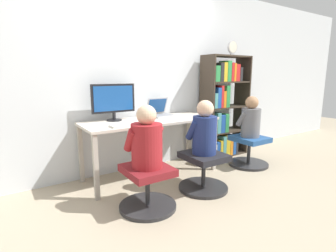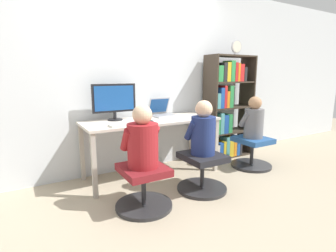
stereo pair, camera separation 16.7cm
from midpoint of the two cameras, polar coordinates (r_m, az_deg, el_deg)
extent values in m
plane|color=tan|center=(3.31, 0.71, -12.40)|extent=(14.00, 14.00, 0.00)
cube|color=silver|center=(3.67, -5.16, 10.77)|extent=(10.00, 0.05, 2.60)
cube|color=beige|center=(3.37, -2.14, 1.16)|extent=(1.75, 0.66, 0.03)
cube|color=#ADA497|center=(2.90, -14.19, -8.52)|extent=(0.05, 0.05, 0.72)
cube|color=#ADA497|center=(3.69, 11.64, -4.17)|extent=(0.05, 0.05, 0.72)
cube|color=#ADA497|center=(3.44, -16.91, -5.57)|extent=(0.05, 0.05, 0.72)
cube|color=#ADA497|center=(4.13, 6.28, -2.39)|extent=(0.05, 0.05, 0.72)
cylinder|color=black|center=(3.37, -10.07, 1.38)|extent=(0.19, 0.19, 0.01)
cylinder|color=black|center=(3.36, -10.10, 2.23)|extent=(0.04, 0.04, 0.09)
cube|color=black|center=(3.34, -10.23, 6.00)|extent=(0.56, 0.02, 0.35)
cube|color=#19478C|center=(3.32, -10.16, 5.98)|extent=(0.50, 0.01, 0.31)
cube|color=#B7B7BC|center=(3.61, 0.58, 2.25)|extent=(0.32, 0.25, 0.02)
cube|color=gray|center=(3.61, 0.58, 2.43)|extent=(0.28, 0.19, 0.00)
cube|color=#B7B7BC|center=(3.75, -0.76, 4.48)|extent=(0.32, 0.10, 0.23)
cube|color=#19478C|center=(3.74, -0.72, 4.44)|extent=(0.28, 0.08, 0.20)
cube|color=silver|center=(3.00, -6.95, 0.36)|extent=(0.45, 0.15, 0.02)
cube|color=#BAB8AD|center=(3.00, -6.96, 0.60)|extent=(0.41, 0.12, 0.00)
ellipsoid|color=black|center=(3.14, -2.25, 1.00)|extent=(0.06, 0.10, 0.03)
cylinder|color=#262628|center=(2.77, -3.46, -16.89)|extent=(0.57, 0.57, 0.04)
cylinder|color=#262628|center=(2.69, -3.51, -13.47)|extent=(0.05, 0.05, 0.33)
cube|color=maroon|center=(2.61, -3.56, -9.50)|extent=(0.42, 0.47, 0.07)
cylinder|color=#262628|center=(3.17, 8.90, -13.23)|extent=(0.57, 0.57, 0.04)
cylinder|color=#262628|center=(3.10, 9.00, -10.17)|extent=(0.05, 0.05, 0.33)
cube|color=black|center=(3.04, 9.12, -6.67)|extent=(0.42, 0.47, 0.07)
cylinder|color=maroon|center=(2.54, -3.62, -4.24)|extent=(0.30, 0.30, 0.43)
sphere|color=beige|center=(2.48, -3.71, 2.46)|extent=(0.19, 0.19, 0.19)
cylinder|color=maroon|center=(2.52, -7.18, -2.97)|extent=(0.08, 0.19, 0.24)
cylinder|color=maroon|center=(2.64, -1.46, -2.23)|extent=(0.08, 0.19, 0.24)
cylinder|color=navy|center=(2.97, 9.26, -2.08)|extent=(0.27, 0.27, 0.43)
sphere|color=beige|center=(2.92, 9.45, 3.68)|extent=(0.19, 0.19, 0.19)
cylinder|color=navy|center=(2.93, 6.58, -0.96)|extent=(0.08, 0.19, 0.24)
cylinder|color=navy|center=(3.09, 10.43, -0.44)|extent=(0.08, 0.19, 0.24)
cube|color=#382D23|center=(4.08, 10.20, 3.73)|extent=(0.02, 0.33, 1.61)
cube|color=#382D23|center=(4.63, 17.67, 4.23)|extent=(0.02, 0.33, 1.61)
cube|color=#382D23|center=(4.51, 13.69, -6.08)|extent=(0.76, 0.32, 0.02)
cube|color=#382D23|center=(4.41, 13.93, -1.13)|extent=(0.76, 0.32, 0.02)
cube|color=#382D23|center=(4.34, 14.17, 4.00)|extent=(0.76, 0.32, 0.02)
cube|color=#382D23|center=(4.32, 14.42, 9.24)|extent=(0.76, 0.32, 0.02)
cube|color=#382D23|center=(4.32, 14.68, 14.51)|extent=(0.76, 0.32, 0.02)
cube|color=silver|center=(4.22, 10.92, -5.39)|extent=(0.08, 0.23, 0.22)
cube|color=#1E4C9E|center=(4.28, 11.58, -4.99)|extent=(0.07, 0.26, 0.25)
cube|color=gold|center=(4.30, 12.58, -4.85)|extent=(0.05, 0.19, 0.27)
cube|color=teal|center=(4.35, 12.97, -4.27)|extent=(0.06, 0.25, 0.32)
cube|color=gold|center=(4.39, 13.95, -4.12)|extent=(0.09, 0.20, 0.34)
cube|color=orange|center=(4.47, 14.39, -4.36)|extent=(0.06, 0.26, 0.26)
cube|color=#1E4C9E|center=(4.48, 15.37, -3.97)|extent=(0.06, 0.19, 0.32)
cube|color=#262628|center=(4.54, 15.83, -4.25)|extent=(0.04, 0.20, 0.25)
cube|color=#2D8C47|center=(4.13, 11.03, 0.11)|extent=(0.07, 0.25, 0.25)
cube|color=teal|center=(4.18, 11.72, 0.70)|extent=(0.07, 0.27, 0.32)
cube|color=#1E4C9E|center=(4.22, 12.81, 0.49)|extent=(0.09, 0.21, 0.28)
cube|color=#2D8C47|center=(4.29, 13.42, 0.71)|extent=(0.07, 0.26, 0.29)
cube|color=teal|center=(4.05, 11.41, 5.42)|extent=(0.06, 0.20, 0.23)
cube|color=#1E4C9E|center=(4.12, 11.86, 6.05)|extent=(0.07, 0.26, 0.31)
cube|color=red|center=(4.14, 12.70, 6.26)|extent=(0.05, 0.21, 0.34)
cube|color=orange|center=(4.20, 12.88, 5.73)|extent=(0.05, 0.28, 0.25)
cube|color=#2D8C47|center=(4.24, 13.70, 6.29)|extent=(0.07, 0.26, 0.33)
cube|color=#2D8C47|center=(4.06, 11.55, 11.10)|extent=(0.09, 0.25, 0.23)
cube|color=#262628|center=(4.12, 12.50, 11.37)|extent=(0.07, 0.24, 0.28)
cube|color=gold|center=(4.17, 13.25, 11.37)|extent=(0.07, 0.24, 0.28)
cube|color=#2D8C47|center=(4.21, 14.23, 11.50)|extent=(0.08, 0.21, 0.31)
cube|color=red|center=(4.26, 15.01, 11.27)|extent=(0.05, 0.19, 0.28)
cube|color=orange|center=(4.29, 15.51, 11.20)|extent=(0.04, 0.19, 0.28)
cube|color=red|center=(4.36, 15.84, 11.08)|extent=(0.08, 0.25, 0.26)
cube|color=#262628|center=(4.42, 16.35, 10.75)|extent=(0.06, 0.28, 0.22)
cube|color=#B2B2B7|center=(4.25, 15.75, 14.82)|extent=(0.07, 0.03, 0.02)
cylinder|color=#B2B2B7|center=(4.26, 15.83, 16.27)|extent=(0.20, 0.02, 0.20)
cylinder|color=silver|center=(4.25, 15.95, 16.28)|extent=(0.17, 0.00, 0.17)
cylinder|color=#262628|center=(4.08, 18.77, -8.08)|extent=(0.57, 0.57, 0.04)
cylinder|color=#262628|center=(4.03, 18.93, -5.64)|extent=(0.05, 0.05, 0.33)
cube|color=#234C84|center=(3.98, 19.10, -2.89)|extent=(0.42, 0.47, 0.07)
cylinder|color=slate|center=(3.93, 19.33, 0.53)|extent=(0.27, 0.27, 0.41)
sphere|color=#A87A56|center=(3.89, 19.60, 4.73)|extent=(0.18, 0.18, 0.18)
cylinder|color=slate|center=(3.87, 17.49, 1.38)|extent=(0.07, 0.18, 0.23)
cylinder|color=slate|center=(4.06, 19.92, 1.66)|extent=(0.07, 0.18, 0.23)
camera|label=1|loc=(0.08, -88.54, 0.29)|focal=28.00mm
camera|label=2|loc=(0.08, 91.46, -0.29)|focal=28.00mm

